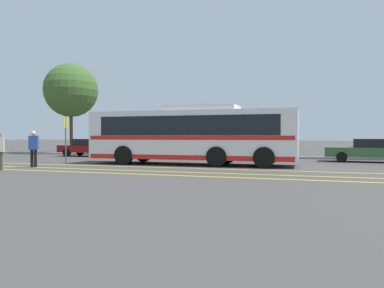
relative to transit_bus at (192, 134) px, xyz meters
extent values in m
plane|color=#423F3D|center=(-0.42, 0.36, -1.60)|extent=(220.00, 220.00, 0.00)
cube|color=gold|center=(-0.01, -2.20, -1.59)|extent=(30.78, 0.20, 0.01)
cube|color=gold|center=(-0.01, -4.06, -1.59)|extent=(30.78, 0.20, 0.01)
cube|color=gold|center=(-0.01, -5.41, -1.59)|extent=(30.78, 0.20, 0.01)
cube|color=#99999E|center=(-0.01, 6.95, -1.52)|extent=(38.78, 0.36, 0.15)
cube|color=silver|center=(-0.01, 0.00, -0.04)|extent=(10.83, 2.82, 2.48)
cube|color=black|center=(-0.01, 0.00, 0.43)|extent=(9.32, 2.83, 0.98)
cube|color=red|center=(-0.01, 0.00, -0.18)|extent=(10.61, 2.86, 0.20)
cube|color=red|center=(-0.01, 0.00, -1.16)|extent=(10.61, 2.85, 0.24)
cube|color=black|center=(-5.42, -0.11, 0.02)|extent=(0.09, 2.29, 1.80)
cube|color=black|center=(-5.42, -0.11, 1.05)|extent=(0.08, 1.82, 0.24)
cube|color=silver|center=(0.53, 0.01, 1.34)|extent=(3.81, 2.16, 0.27)
cube|color=black|center=(-5.70, -0.12, -1.05)|extent=(0.08, 1.95, 0.04)
cube|color=black|center=(-5.70, -0.12, -1.25)|extent=(0.08, 1.95, 0.04)
cylinder|color=black|center=(-3.33, -1.32, -1.10)|extent=(1.01, 0.30, 1.00)
cylinder|color=black|center=(-3.38, 1.18, -1.10)|extent=(1.01, 0.30, 1.00)
cylinder|color=black|center=(1.63, -1.21, -1.10)|extent=(1.01, 0.30, 1.00)
cylinder|color=black|center=(1.58, 1.28, -1.10)|extent=(1.01, 0.30, 1.00)
cylinder|color=black|center=(3.89, -1.17, -1.10)|extent=(1.01, 0.30, 1.00)
cylinder|color=black|center=(3.84, 1.33, -1.10)|extent=(1.01, 0.30, 1.00)
cube|color=maroon|center=(-9.65, 5.14, -1.04)|extent=(4.55, 1.76, 0.52)
cube|color=black|center=(-9.76, 5.14, -0.54)|extent=(1.92, 1.52, 0.47)
cylinder|color=black|center=(-8.23, 5.92, -1.30)|extent=(0.60, 0.21, 0.60)
cylinder|color=black|center=(-8.25, 4.31, -1.30)|extent=(0.60, 0.21, 0.60)
cylinder|color=black|center=(-11.04, 5.96, -1.30)|extent=(0.60, 0.21, 0.60)
cylinder|color=black|center=(-11.06, 4.35, -1.30)|extent=(0.60, 0.21, 0.60)
cube|color=#9E9EA3|center=(-3.43, 5.07, -0.93)|extent=(4.40, 2.01, 0.73)
cube|color=black|center=(-3.32, 5.06, -0.30)|extent=(1.90, 1.66, 0.54)
cylinder|color=black|center=(-4.81, 4.30, -1.30)|extent=(0.61, 0.23, 0.60)
cylinder|color=black|center=(-4.72, 5.99, -1.30)|extent=(0.61, 0.23, 0.60)
cylinder|color=black|center=(-2.14, 4.15, -1.30)|extent=(0.61, 0.23, 0.60)
cylinder|color=black|center=(-2.05, 5.84, -1.30)|extent=(0.61, 0.23, 0.60)
cube|color=#9E9EA3|center=(1.95, 4.96, -0.94)|extent=(4.71, 2.02, 0.72)
cube|color=black|center=(2.07, 4.95, -0.30)|extent=(2.03, 1.64, 0.56)
cylinder|color=black|center=(0.48, 4.24, -1.30)|extent=(0.61, 0.24, 0.60)
cylinder|color=black|center=(0.59, 5.87, -1.30)|extent=(0.61, 0.24, 0.60)
cylinder|color=black|center=(3.32, 4.05, -1.30)|extent=(0.61, 0.24, 0.60)
cylinder|color=black|center=(3.43, 5.68, -1.30)|extent=(0.61, 0.24, 0.60)
cube|color=#335B33|center=(9.17, 4.89, -1.02)|extent=(4.97, 2.01, 0.55)
cube|color=black|center=(9.29, 4.88, -0.50)|extent=(2.14, 1.63, 0.49)
cylinder|color=black|center=(7.61, 4.17, -1.30)|extent=(0.61, 0.24, 0.60)
cylinder|color=black|center=(7.71, 5.79, -1.30)|extent=(0.61, 0.24, 0.60)
cylinder|color=brown|center=(-7.02, -5.68, -1.19)|extent=(0.14, 0.14, 0.80)
cylinder|color=black|center=(-6.62, -4.00, -1.17)|extent=(0.14, 0.14, 0.85)
cylinder|color=black|center=(-6.78, -4.06, -1.17)|extent=(0.14, 0.14, 0.85)
cube|color=#264C99|center=(-6.70, -4.03, -0.41)|extent=(0.47, 0.36, 0.67)
sphere|color=beige|center=(-6.70, -4.03, 0.04)|extent=(0.23, 0.23, 0.23)
cylinder|color=#59595E|center=(-7.04, -1.14, -0.31)|extent=(0.07, 0.07, 2.57)
cube|color=yellow|center=(-7.04, -1.14, 0.64)|extent=(0.04, 0.40, 0.56)
cylinder|color=#513823|center=(-14.04, 8.99, 0.28)|extent=(0.28, 0.28, 3.75)
sphere|color=#3D6028|center=(-14.04, 8.99, 3.89)|extent=(4.63, 4.63, 4.63)
camera|label=1|loc=(6.11, -18.71, -0.09)|focal=35.00mm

